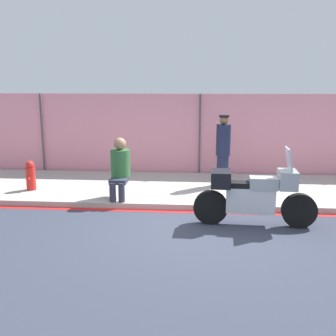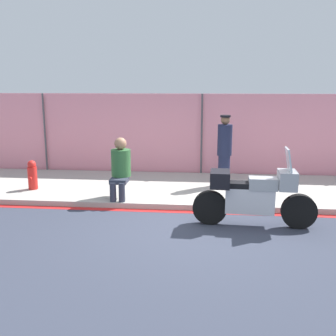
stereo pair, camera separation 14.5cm
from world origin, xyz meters
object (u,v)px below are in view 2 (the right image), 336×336
(person_seated_on_curb, at_px, (120,165))
(fire_hydrant, at_px, (32,175))
(motorcycle, at_px, (253,195))
(officer_standing, at_px, (224,150))

(person_seated_on_curb, height_order, fire_hydrant, person_seated_on_curb)
(motorcycle, distance_m, person_seated_on_curb, 3.05)
(person_seated_on_curb, bearing_deg, motorcycle, -24.26)
(person_seated_on_curb, bearing_deg, officer_standing, 28.67)
(motorcycle, distance_m, fire_hydrant, 5.33)
(person_seated_on_curb, relative_size, fire_hydrant, 1.90)
(person_seated_on_curb, xyz_separation_m, fire_hydrant, (-2.27, 0.46, -0.39))
(motorcycle, bearing_deg, fire_hydrant, 163.94)
(officer_standing, xyz_separation_m, person_seated_on_curb, (-2.34, -1.28, -0.17))
(motorcycle, relative_size, person_seated_on_curb, 1.70)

